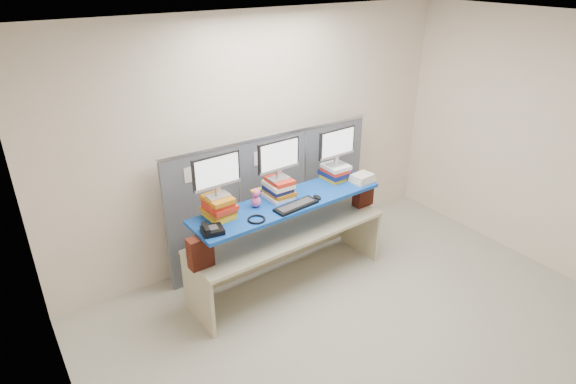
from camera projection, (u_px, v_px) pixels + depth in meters
room at (388, 208)px, 3.94m from camera, size 5.00×4.00×2.80m
cubicle_partition at (273, 197)px, 5.54m from camera, size 2.60×0.06×1.53m
desk at (288, 241)px, 5.12m from camera, size 2.23×0.75×0.67m
brick_pier_left at (200, 252)px, 4.40m from camera, size 0.23×0.13×0.31m
brick_pier_right at (363, 193)px, 5.51m from camera, size 0.23×0.13×0.31m
blue_board at (288, 202)px, 4.92m from camera, size 2.11×0.62×0.04m
book_stack_left at (219, 207)px, 4.55m from camera, size 0.29×0.32×0.22m
book_stack_center at (279, 188)px, 4.94m from camera, size 0.27×0.30×0.21m
book_stack_right at (335, 172)px, 5.36m from camera, size 0.27×0.31×0.17m
monitor_left at (217, 173)px, 4.40m from camera, size 0.48×0.14×0.42m
monitor_center at (279, 157)px, 4.78m from camera, size 0.48×0.14×0.42m
monitor_right at (337, 145)px, 5.22m from camera, size 0.48×0.14×0.42m
keyboard at (296, 206)px, 4.78m from camera, size 0.49×0.21×0.03m
mouse at (317, 197)px, 4.95m from camera, size 0.07×0.11×0.03m
desk_phone at (212, 230)px, 4.32m from camera, size 0.22×0.21×0.08m
headset at (256, 219)px, 4.54m from camera, size 0.18×0.18×0.02m
plush_toy at (256, 197)px, 4.74m from camera, size 0.12×0.09×0.20m
binder_stack at (362, 178)px, 5.31m from camera, size 0.26×0.22×0.09m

